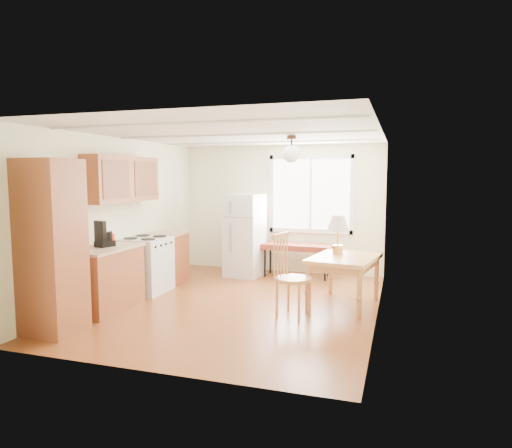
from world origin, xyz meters
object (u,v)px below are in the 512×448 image
at_px(bench, 297,248).
at_px(chair, 287,268).
at_px(refrigerator, 244,235).
at_px(dining_table, 344,263).

xyz_separation_m(bench, chair, (0.38, -2.34, 0.08)).
height_order(refrigerator, bench, refrigerator).
bearing_deg(chair, dining_table, 58.89).
bearing_deg(bench, refrigerator, -166.20).
xyz_separation_m(refrigerator, dining_table, (2.05, -1.45, -0.16)).
bearing_deg(refrigerator, dining_table, -28.93).
bearing_deg(chair, bench, 113.50).
bearing_deg(bench, chair, -78.74).
bearing_deg(dining_table, chair, -125.67).
height_order(dining_table, chair, chair).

